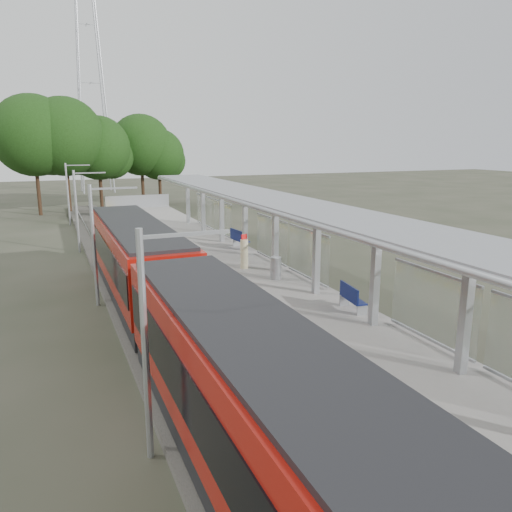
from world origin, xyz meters
The scene contains 13 objects.
trackbed centered at (-4.50, 20.00, 0.12)m, with size 3.00×70.00×0.24m, color #59544C.
platform centered at (0.00, 20.00, 0.50)m, with size 6.00×50.00×1.00m, color gray.
tactile_strip centered at (-2.55, 20.00, 1.01)m, with size 0.60×50.00×0.02m, color gold.
end_fence centered at (0.00, 44.95, 1.60)m, with size 6.00×0.10×1.20m, color #9EA0A5.
train centered at (-4.50, 12.05, 2.05)m, with size 2.74×27.60×3.62m.
canopy centered at (1.61, 16.19, 4.20)m, with size 3.27×38.00×3.66m.
pylon centered at (-1.00, 73.00, 19.00)m, with size 8.00×4.00×38.00m, color #9EA0A5, non-canonical shape.
tree_cluster centered at (-3.46, 52.34, 7.15)m, with size 19.96×11.86×11.73m.
catenary_masts centered at (-6.22, 19.00, 2.91)m, with size 2.08×48.16×5.40m.
bench_mid centered at (2.11, 11.53, 1.53)m, with size 0.64×1.52×1.01m.
bench_far centered at (2.26, 23.72, 1.58)m, with size 0.66×1.67×1.11m.
info_pillar_far centered at (0.80, 19.08, 1.75)m, with size 0.39×0.39×1.72m.
litter_bin centered at (1.40, 16.65, 1.51)m, with size 0.50×0.50×1.03m, color #9EA0A5.
Camera 1 is at (-8.02, -3.44, 7.16)m, focal length 35.00 mm.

